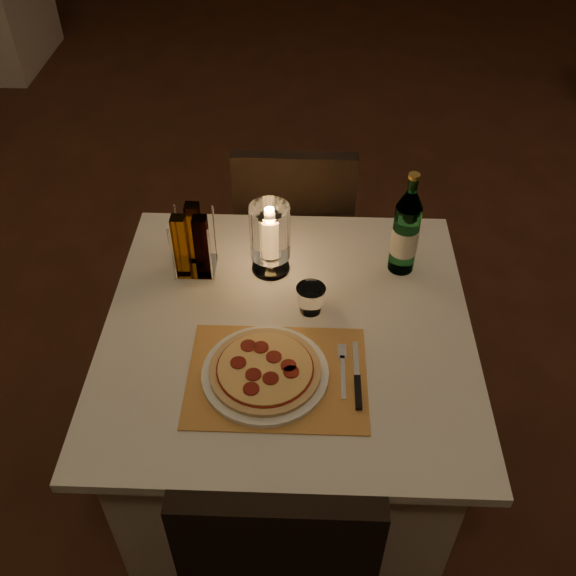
{
  "coord_description": "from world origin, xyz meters",
  "views": [
    {
      "loc": [
        0.02,
        -1.85,
        2.0
      ],
      "look_at": [
        -0.02,
        -0.62,
        0.86
      ],
      "focal_mm": 40.0,
      "sensor_mm": 36.0,
      "label": 1
    }
  ],
  "objects_px": {
    "main_table": "(288,407)",
    "pizza": "(265,369)",
    "chair_far": "(295,223)",
    "water_bottle": "(406,233)",
    "hurricane_candle": "(270,234)",
    "plate": "(265,374)",
    "tumbler": "(311,299)"
  },
  "relations": [
    {
      "from": "main_table",
      "to": "pizza",
      "type": "relative_size",
      "value": 3.57
    },
    {
      "from": "chair_far",
      "to": "water_bottle",
      "type": "relative_size",
      "value": 2.75
    },
    {
      "from": "chair_far",
      "to": "pizza",
      "type": "xyz_separation_m",
      "value": [
        -0.05,
        -0.89,
        0.22
      ]
    },
    {
      "from": "hurricane_candle",
      "to": "water_bottle",
      "type": "bearing_deg",
      "value": 2.88
    },
    {
      "from": "main_table",
      "to": "water_bottle",
      "type": "height_order",
      "value": "water_bottle"
    },
    {
      "from": "plate",
      "to": "pizza",
      "type": "bearing_deg",
      "value": 132.3
    },
    {
      "from": "plate",
      "to": "pizza",
      "type": "xyz_separation_m",
      "value": [
        -0.0,
        0.0,
        0.02
      ]
    },
    {
      "from": "main_table",
      "to": "chair_far",
      "type": "bearing_deg",
      "value": 90.0
    },
    {
      "from": "main_table",
      "to": "hurricane_candle",
      "type": "relative_size",
      "value": 4.47
    },
    {
      "from": "main_table",
      "to": "tumbler",
      "type": "relative_size",
      "value": 12.26
    },
    {
      "from": "plate",
      "to": "pizza",
      "type": "relative_size",
      "value": 1.14
    },
    {
      "from": "pizza",
      "to": "water_bottle",
      "type": "xyz_separation_m",
      "value": [
        0.38,
        0.43,
        0.1
      ]
    },
    {
      "from": "plate",
      "to": "hurricane_candle",
      "type": "height_order",
      "value": "hurricane_candle"
    },
    {
      "from": "chair_far",
      "to": "pizza",
      "type": "distance_m",
      "value": 0.92
    },
    {
      "from": "chair_far",
      "to": "tumbler",
      "type": "relative_size",
      "value": 11.03
    },
    {
      "from": "plate",
      "to": "pizza",
      "type": "height_order",
      "value": "pizza"
    },
    {
      "from": "main_table",
      "to": "hurricane_candle",
      "type": "height_order",
      "value": "hurricane_candle"
    },
    {
      "from": "plate",
      "to": "water_bottle",
      "type": "bearing_deg",
      "value": 48.81
    },
    {
      "from": "chair_far",
      "to": "hurricane_candle",
      "type": "height_order",
      "value": "hurricane_candle"
    },
    {
      "from": "pizza",
      "to": "hurricane_candle",
      "type": "distance_m",
      "value": 0.43
    },
    {
      "from": "tumbler",
      "to": "hurricane_candle",
      "type": "height_order",
      "value": "hurricane_candle"
    },
    {
      "from": "hurricane_candle",
      "to": "plate",
      "type": "bearing_deg",
      "value": -88.75
    },
    {
      "from": "main_table",
      "to": "hurricane_candle",
      "type": "xyz_separation_m",
      "value": [
        -0.06,
        0.23,
        0.5
      ]
    },
    {
      "from": "pizza",
      "to": "main_table",
      "type": "bearing_deg",
      "value": 74.44
    },
    {
      "from": "plate",
      "to": "tumbler",
      "type": "distance_m",
      "value": 0.27
    },
    {
      "from": "pizza",
      "to": "tumbler",
      "type": "bearing_deg",
      "value": 65.41
    },
    {
      "from": "chair_far",
      "to": "tumbler",
      "type": "bearing_deg",
      "value": -84.67
    },
    {
      "from": "main_table",
      "to": "plate",
      "type": "bearing_deg",
      "value": -105.52
    },
    {
      "from": "main_table",
      "to": "pizza",
      "type": "xyz_separation_m",
      "value": [
        -0.05,
        -0.18,
        0.39
      ]
    },
    {
      "from": "main_table",
      "to": "chair_far",
      "type": "relative_size",
      "value": 1.11
    },
    {
      "from": "chair_far",
      "to": "plate",
      "type": "bearing_deg",
      "value": -93.2
    },
    {
      "from": "main_table",
      "to": "hurricane_candle",
      "type": "bearing_deg",
      "value": 104.25
    }
  ]
}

